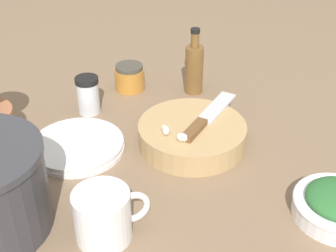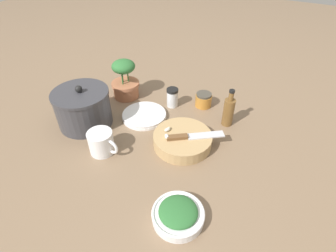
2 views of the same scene
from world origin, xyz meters
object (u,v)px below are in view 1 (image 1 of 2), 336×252
object	(u,v)px
oil_bottle	(194,67)
plate_stack	(78,146)
cutting_board	(192,135)
honey_jar	(130,77)
spice_jar	(88,95)
garlic_cloves	(172,133)
chef_knife	(206,118)
coffee_mug	(104,215)

from	to	relation	value
oil_bottle	plate_stack	bearing A→B (deg)	111.22
cutting_board	plate_stack	distance (m)	0.24
honey_jar	oil_bottle	xyz separation A→B (m)	(-0.08, -0.14, 0.03)
plate_stack	spice_jar	bearing A→B (deg)	-25.09
garlic_cloves	plate_stack	world-z (taller)	garlic_cloves
garlic_cloves	oil_bottle	size ratio (longest dim) A/B	0.40
chef_knife	spice_jar	bearing A→B (deg)	-173.89
plate_stack	honey_jar	xyz separation A→B (m)	(0.21, -0.19, 0.02)
chef_knife	plate_stack	xyz separation A→B (m)	(0.07, 0.26, -0.04)
spice_jar	plate_stack	distance (m)	0.16
cutting_board	spice_jar	bearing A→B (deg)	36.22
cutting_board	chef_knife	size ratio (longest dim) A/B	1.17
chef_knife	spice_jar	xyz separation A→B (m)	(0.21, 0.19, -0.01)
spice_jar	honey_jar	world-z (taller)	spice_jar
coffee_mug	plate_stack	distance (m)	0.26
spice_jar	plate_stack	world-z (taller)	spice_jar
oil_bottle	cutting_board	bearing A→B (deg)	152.42
spice_jar	cutting_board	bearing A→B (deg)	-143.78
coffee_mug	plate_stack	xyz separation A→B (m)	(0.25, -0.02, -0.03)
plate_stack	honey_jar	distance (m)	0.28
chef_knife	honey_jar	xyz separation A→B (m)	(0.28, 0.07, -0.02)
coffee_mug	honey_jar	distance (m)	0.51
garlic_cloves	oil_bottle	bearing A→B (deg)	-35.56
cutting_board	chef_knife	distance (m)	0.05
chef_knife	garlic_cloves	size ratio (longest dim) A/B	2.87
coffee_mug	oil_bottle	bearing A→B (deg)	-42.72
cutting_board	spice_jar	size ratio (longest dim) A/B	2.53
oil_bottle	honey_jar	bearing A→B (deg)	60.51
spice_jar	oil_bottle	size ratio (longest dim) A/B	0.53
cutting_board	honey_jar	distance (m)	0.29
chef_knife	coffee_mug	xyz separation A→B (m)	(-0.18, 0.28, -0.01)
honey_jar	oil_bottle	distance (m)	0.17
cutting_board	chef_knife	xyz separation A→B (m)	(0.01, -0.04, 0.03)
chef_knife	plate_stack	bearing A→B (deg)	-141.94
chef_knife	honey_jar	size ratio (longest dim) A/B	2.54
chef_knife	spice_jar	size ratio (longest dim) A/B	2.16
garlic_cloves	spice_jar	xyz separation A→B (m)	(0.24, 0.10, -0.01)
chef_knife	oil_bottle	bearing A→B (deg)	123.49
spice_jar	garlic_cloves	bearing A→B (deg)	-156.36
honey_jar	coffee_mug	bearing A→B (deg)	155.32
coffee_mug	cutting_board	bearing A→B (deg)	-54.37
chef_knife	cutting_board	bearing A→B (deg)	-116.31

